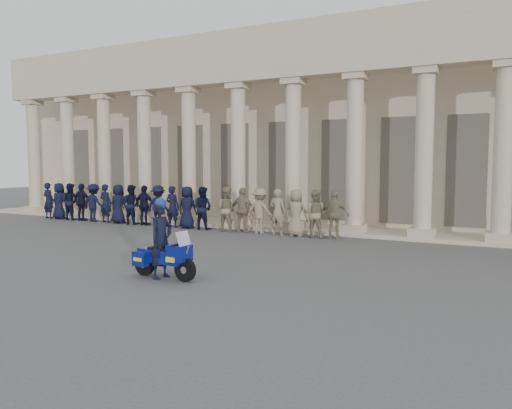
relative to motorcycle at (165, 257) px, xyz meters
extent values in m
plane|color=#4A4A4D|center=(0.76, 1.30, -0.53)|extent=(90.00, 90.00, 0.00)
cube|color=#C0AE90|center=(0.76, 16.30, 3.97)|extent=(40.00, 10.00, 9.00)
cube|color=#C0AE90|center=(0.76, 10.10, -0.45)|extent=(40.00, 2.60, 0.15)
cube|color=#C0AE90|center=(0.76, 9.30, 6.26)|extent=(35.80, 1.00, 1.00)
cube|color=#C0AE90|center=(0.76, 9.30, 7.36)|extent=(35.80, 1.00, 1.20)
cube|color=#C0AE90|center=(-16.14, 9.30, -0.23)|extent=(0.90, 0.90, 0.30)
cylinder|color=#C0AE90|center=(-16.14, 9.30, 2.72)|extent=(0.64, 0.64, 5.60)
cube|color=#C0AE90|center=(-16.14, 9.30, 5.64)|extent=(0.85, 0.85, 0.24)
cube|color=#C0AE90|center=(-13.54, 9.30, -0.23)|extent=(0.90, 0.90, 0.30)
cylinder|color=#C0AE90|center=(-13.54, 9.30, 2.72)|extent=(0.64, 0.64, 5.60)
cube|color=#C0AE90|center=(-13.54, 9.30, 5.64)|extent=(0.85, 0.85, 0.24)
cube|color=#C0AE90|center=(-10.94, 9.30, -0.23)|extent=(0.90, 0.90, 0.30)
cylinder|color=#C0AE90|center=(-10.94, 9.30, 2.72)|extent=(0.64, 0.64, 5.60)
cube|color=#C0AE90|center=(-10.94, 9.30, 5.64)|extent=(0.85, 0.85, 0.24)
cube|color=#C0AE90|center=(-8.34, 9.30, -0.23)|extent=(0.90, 0.90, 0.30)
cylinder|color=#C0AE90|center=(-8.34, 9.30, 2.72)|extent=(0.64, 0.64, 5.60)
cube|color=#C0AE90|center=(-8.34, 9.30, 5.64)|extent=(0.85, 0.85, 0.24)
cube|color=#C0AE90|center=(-5.74, 9.30, -0.23)|extent=(0.90, 0.90, 0.30)
cylinder|color=#C0AE90|center=(-5.74, 9.30, 2.72)|extent=(0.64, 0.64, 5.60)
cube|color=#C0AE90|center=(-5.74, 9.30, 5.64)|extent=(0.85, 0.85, 0.24)
cube|color=#C0AE90|center=(-3.14, 9.30, -0.23)|extent=(0.90, 0.90, 0.30)
cylinder|color=#C0AE90|center=(-3.14, 9.30, 2.72)|extent=(0.64, 0.64, 5.60)
cube|color=#C0AE90|center=(-3.14, 9.30, 5.64)|extent=(0.85, 0.85, 0.24)
cube|color=#C0AE90|center=(-0.54, 9.30, -0.23)|extent=(0.90, 0.90, 0.30)
cylinder|color=#C0AE90|center=(-0.54, 9.30, 2.72)|extent=(0.64, 0.64, 5.60)
cube|color=#C0AE90|center=(-0.54, 9.30, 5.64)|extent=(0.85, 0.85, 0.24)
cube|color=#C0AE90|center=(2.06, 9.30, -0.23)|extent=(0.90, 0.90, 0.30)
cylinder|color=#C0AE90|center=(2.06, 9.30, 2.72)|extent=(0.64, 0.64, 5.60)
cube|color=#C0AE90|center=(2.06, 9.30, 5.64)|extent=(0.85, 0.85, 0.24)
cube|color=#C0AE90|center=(4.66, 9.30, -0.23)|extent=(0.90, 0.90, 0.30)
cylinder|color=#C0AE90|center=(4.66, 9.30, 2.72)|extent=(0.64, 0.64, 5.60)
cube|color=#C0AE90|center=(4.66, 9.30, 5.64)|extent=(0.85, 0.85, 0.24)
cube|color=#C0AE90|center=(7.26, 9.30, -0.23)|extent=(0.90, 0.90, 0.30)
cylinder|color=#C0AE90|center=(7.26, 9.30, 2.72)|extent=(0.64, 0.64, 5.60)
cube|color=#C0AE90|center=(7.26, 9.30, 5.64)|extent=(0.85, 0.85, 0.24)
cube|color=black|center=(-14.84, 11.32, 2.02)|extent=(1.30, 0.12, 4.20)
cube|color=black|center=(-12.24, 11.32, 2.02)|extent=(1.30, 0.12, 4.20)
cube|color=black|center=(-9.64, 11.32, 2.02)|extent=(1.30, 0.12, 4.20)
cube|color=black|center=(-7.04, 11.32, 2.02)|extent=(1.30, 0.12, 4.20)
cube|color=black|center=(-4.44, 11.32, 2.02)|extent=(1.30, 0.12, 4.20)
cube|color=black|center=(-1.84, 11.32, 2.02)|extent=(1.30, 0.12, 4.20)
cube|color=black|center=(0.76, 11.32, 2.02)|extent=(1.30, 0.12, 4.20)
cube|color=black|center=(3.36, 11.32, 2.02)|extent=(1.30, 0.12, 4.20)
cube|color=black|center=(5.96, 11.32, 2.02)|extent=(1.30, 0.12, 4.20)
imported|color=black|center=(-13.73, 8.11, 0.40)|extent=(0.67, 0.44, 1.85)
imported|color=black|center=(-12.93, 8.11, 0.40)|extent=(0.90, 0.59, 1.85)
imported|color=black|center=(-12.14, 8.11, 0.40)|extent=(0.90, 0.70, 1.85)
imported|color=black|center=(-11.35, 8.11, 0.40)|extent=(1.08, 0.45, 1.85)
imported|color=black|center=(-10.56, 8.11, 0.40)|extent=(1.20, 0.69, 1.85)
imported|color=black|center=(-9.77, 8.11, 0.40)|extent=(0.67, 0.44, 1.85)
imported|color=black|center=(-8.98, 8.11, 0.40)|extent=(0.90, 0.59, 1.85)
imported|color=black|center=(-8.19, 8.11, 0.40)|extent=(0.90, 0.70, 1.85)
imported|color=black|center=(-7.40, 8.11, 0.40)|extent=(1.08, 0.45, 1.85)
imported|color=black|center=(-6.61, 8.11, 0.40)|extent=(1.20, 0.69, 1.85)
imported|color=black|center=(-5.82, 8.11, 0.40)|extent=(0.67, 0.44, 1.85)
imported|color=black|center=(-5.03, 8.11, 0.40)|extent=(0.90, 0.59, 1.85)
imported|color=black|center=(-4.24, 8.11, 0.40)|extent=(0.90, 0.70, 1.85)
imported|color=gray|center=(-3.05, 8.11, 0.40)|extent=(0.90, 0.70, 1.85)
imported|color=gray|center=(-2.26, 8.11, 0.40)|extent=(1.08, 0.45, 1.85)
imported|color=gray|center=(-1.47, 8.11, 0.40)|extent=(1.20, 0.69, 1.85)
imported|color=gray|center=(-0.68, 8.11, 0.40)|extent=(0.67, 0.44, 1.85)
imported|color=gray|center=(0.11, 8.11, 0.40)|extent=(0.90, 0.59, 1.85)
imported|color=gray|center=(0.90, 8.11, 0.40)|extent=(0.90, 0.70, 1.85)
imported|color=gray|center=(1.69, 8.11, 0.40)|extent=(1.08, 0.45, 1.85)
cylinder|color=black|center=(0.64, -0.05, -0.24)|extent=(0.59, 0.16, 0.58)
cylinder|color=black|center=(-0.68, 0.04, -0.24)|extent=(0.59, 0.16, 0.58)
cube|color=navy|center=(0.03, 0.00, 0.02)|extent=(1.04, 0.44, 0.34)
cube|color=navy|center=(0.47, -0.03, 0.16)|extent=(0.52, 0.49, 0.40)
cube|color=silver|center=(0.47, -0.03, -0.04)|extent=(0.21, 0.28, 0.11)
cube|color=#B2BFCC|center=(0.62, -0.04, 0.46)|extent=(0.21, 0.42, 0.47)
cube|color=black|center=(-0.15, 0.01, 0.19)|extent=(0.59, 0.34, 0.09)
cube|color=navy|center=(-0.63, 0.04, 0.09)|extent=(0.33, 0.32, 0.19)
cube|color=navy|center=(-0.56, -0.25, -0.04)|extent=(0.41, 0.22, 0.35)
cube|color=#DAEA0C|center=(-0.56, -0.25, -0.04)|extent=(0.28, 0.23, 0.09)
cube|color=navy|center=(-0.53, 0.32, -0.04)|extent=(0.41, 0.22, 0.35)
cube|color=#DAEA0C|center=(-0.53, 0.32, -0.04)|extent=(0.28, 0.23, 0.09)
cylinder|color=silver|center=(-0.40, 0.24, -0.27)|extent=(0.53, 0.12, 0.09)
cylinder|color=black|center=(0.47, -0.03, 0.37)|extent=(0.07, 0.62, 0.03)
imported|color=black|center=(-0.11, 0.01, 0.43)|extent=(0.50, 0.73, 1.91)
sphere|color=navy|center=(-0.11, 0.01, 1.33)|extent=(0.28, 0.28, 0.28)
camera|label=1|loc=(7.59, -9.79, 2.33)|focal=35.00mm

